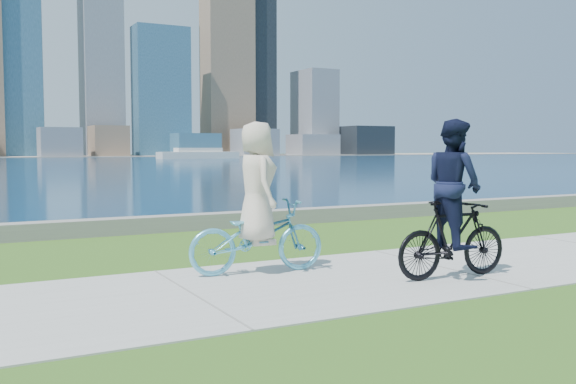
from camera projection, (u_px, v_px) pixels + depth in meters
name	position (u px, v px, depth m)	size (l,w,h in m)	color
ground	(194.00, 296.00, 8.01)	(320.00, 320.00, 0.00)	#2D5516
concrete_path	(194.00, 296.00, 8.01)	(80.00, 3.50, 0.02)	#A4A59F
seawall	(95.00, 228.00, 13.47)	(90.00, 0.50, 0.35)	slate
ferry_far	(198.00, 154.00, 104.43)	(13.02, 3.72, 1.77)	silver
cyclist_woman	(257.00, 217.00, 9.36)	(0.94, 2.11, 2.21)	#58B5D7
cyclist_man	(453.00, 212.00, 8.99)	(0.72, 1.86, 2.23)	black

